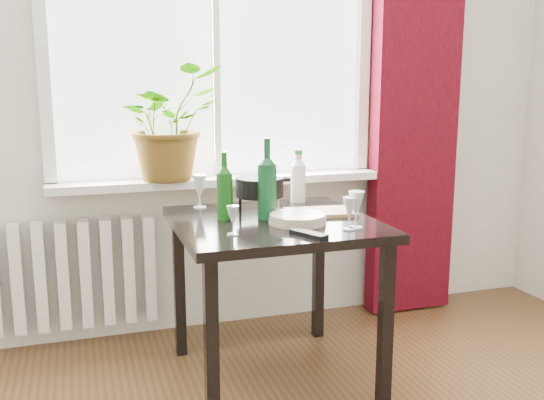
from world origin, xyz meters
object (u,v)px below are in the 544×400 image
object	(u,v)px
radiator	(74,274)
bottle_amber	(265,184)
potted_plant	(168,123)
wineglass_front_left	(233,220)
wineglass_far_right	(349,213)
wineglass_front_right	(356,210)
wineglass_back_center	(278,193)
cleaning_bottle	(298,176)
wineglass_back_left	(200,191)
plate_stack	(298,219)
fondue_pot	(260,196)
wine_bottle_right	(267,178)
table	(274,240)
tv_remote	(309,234)
wine_bottle_left	(225,185)
cutting_board	(320,212)

from	to	relation	value
radiator	bottle_amber	bearing A→B (deg)	-24.38
potted_plant	wineglass_front_left	world-z (taller)	potted_plant
radiator	wineglass_far_right	distance (m)	1.47
wineglass_front_right	wineglass_back_center	bearing A→B (deg)	115.74
potted_plant	cleaning_bottle	world-z (taller)	potted_plant
wineglass_back_left	plate_stack	bearing A→B (deg)	-53.21
fondue_pot	wine_bottle_right	bearing A→B (deg)	-77.90
bottle_amber	wineglass_front_right	bearing A→B (deg)	-64.48
wineglass_far_right	wineglass_back_left	distance (m)	0.79
wineglass_back_left	cleaning_bottle	bearing A→B (deg)	-0.43
potted_plant	wineglass_front_left	xyz separation A→B (m)	(0.12, -0.80, -0.33)
cleaning_bottle	table	bearing A→B (deg)	-125.14
wineglass_front_right	table	bearing A→B (deg)	135.54
wineglass_front_right	wineglass_back_left	bearing A→B (deg)	131.13
wineglass_back_center	wineglass_front_left	bearing A→B (deg)	-130.47
table	wineglass_front_right	world-z (taller)	wineglass_front_right
cleaning_bottle	wineglass_front_left	size ratio (longest dim) A/B	2.21
wineglass_front_right	wineglass_back_left	xyz separation A→B (m)	(-0.53, 0.60, 0.00)
radiator	bottle_amber	distance (m)	1.08
wineglass_front_right	plate_stack	world-z (taller)	wineglass_front_right
cleaning_bottle	fondue_pot	world-z (taller)	cleaning_bottle
table	potted_plant	bearing A→B (deg)	121.81
potted_plant	radiator	bearing A→B (deg)	174.50
cleaning_bottle	radiator	bearing A→B (deg)	164.93
wineglass_back_center	plate_stack	xyz separation A→B (m)	(0.00, -0.25, -0.07)
radiator	cleaning_bottle	xyz separation A→B (m)	(1.09, -0.29, 0.49)
wineglass_front_right	wineglass_back_left	world-z (taller)	wineglass_back_left
radiator	tv_remote	bearing A→B (deg)	-47.12
wineglass_back_left	wineglass_far_right	bearing A→B (deg)	-51.45
wineglass_far_right	wineglass_back_left	size ratio (longest dim) A/B	0.84
table	wineglass_far_right	size ratio (longest dim) A/B	6.20
wine_bottle_left	fondue_pot	world-z (taller)	wine_bottle_left
wineglass_back_left	wineglass_front_left	distance (m)	0.56
wine_bottle_right	wine_bottle_left	bearing A→B (deg)	165.37
wineglass_front_right	wineglass_far_right	world-z (taller)	wineglass_front_right
table	cleaning_bottle	world-z (taller)	cleaning_bottle
wineglass_front_left	fondue_pot	bearing A→B (deg)	58.06
potted_plant	cleaning_bottle	size ratio (longest dim) A/B	2.19
potted_plant	wine_bottle_left	size ratio (longest dim) A/B	1.92
potted_plant	tv_remote	size ratio (longest dim) A/B	3.43
potted_plant	wineglass_front_right	bearing A→B (deg)	-53.35
potted_plant	wineglass_back_center	bearing A→B (deg)	-45.30
wineglass_far_right	cutting_board	world-z (taller)	wineglass_far_right
table	wineglass_back_left	world-z (taller)	wineglass_back_left
tv_remote	cutting_board	world-z (taller)	tv_remote
cleaning_bottle	wineglass_back_center	distance (m)	0.26
radiator	wineglass_back_left	xyz separation A→B (m)	(0.59, -0.29, 0.44)
radiator	plate_stack	xyz separation A→B (m)	(0.92, -0.73, 0.38)
wine_bottle_right	wineglass_far_right	size ratio (longest dim) A/B	2.63
cleaning_bottle	tv_remote	world-z (taller)	cleaning_bottle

